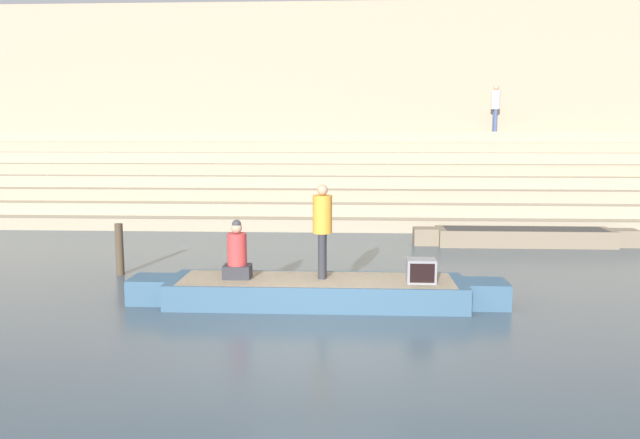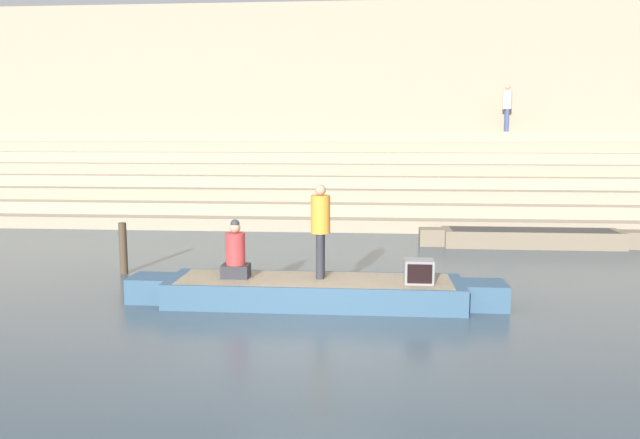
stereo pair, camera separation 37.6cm
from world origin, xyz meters
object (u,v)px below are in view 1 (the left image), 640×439
tv_set (421,271)px  mooring_post (120,249)px  rowboat_main (316,291)px  person_rowing (237,255)px  person_standing (322,224)px  person_on_steps (495,105)px  moored_boat_shore (524,237)px

tv_set → mooring_post: mooring_post is taller
rowboat_main → person_rowing: person_rowing is taller
person_standing → person_on_steps: size_ratio=0.95×
person_standing → tv_set: (1.72, -0.27, -0.76)m
rowboat_main → person_on_steps: size_ratio=3.79×
rowboat_main → person_on_steps: (6.09, 13.83, 3.83)m
person_rowing → tv_set: size_ratio=2.12×
rowboat_main → person_on_steps: person_on_steps is taller
rowboat_main → mooring_post: bearing=156.1°
rowboat_main → person_standing: 1.18m
rowboat_main → person_standing: (0.10, 0.14, 1.17)m
moored_boat_shore → mooring_post: 10.41m
mooring_post → moored_boat_shore: bearing=22.7°
rowboat_main → person_standing: person_standing is taller
mooring_post → rowboat_main: bearing=-25.5°
person_rowing → person_on_steps: bearing=55.6°
tv_set → person_on_steps: person_on_steps is taller
rowboat_main → moored_boat_shore: 8.05m
person_standing → person_on_steps: bearing=73.2°
tv_set → person_rowing: bearing=173.3°
tv_set → person_on_steps: size_ratio=0.28×
tv_set → mooring_post: size_ratio=0.45×
rowboat_main → person_standing: size_ratio=4.00×
person_standing → rowboat_main: bearing=-119.0°
rowboat_main → person_standing: bearing=55.7°
person_rowing → person_on_steps: person_on_steps is taller
person_rowing → person_standing: bearing=-1.6°
person_rowing → tv_set: (3.24, -0.16, -0.21)m
tv_set → person_on_steps: bearing=69.1°
rowboat_main → mooring_post: (-4.33, 2.06, 0.31)m
tv_set → person_on_steps: (4.27, 13.96, 3.42)m
person_standing → person_rowing: person_standing is taller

